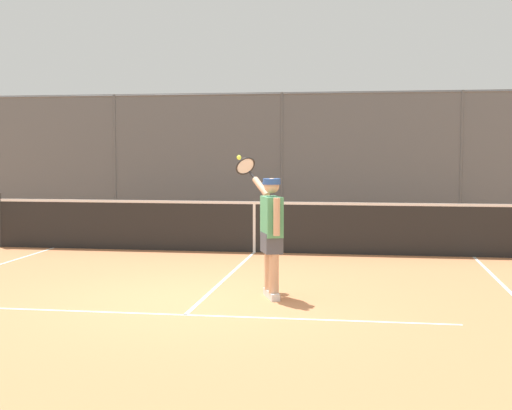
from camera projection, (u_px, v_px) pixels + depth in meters
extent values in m
plane|color=#C67A4C|center=(202.00, 300.00, 9.12)|extent=(60.00, 60.00, 0.00)
cube|color=white|center=(185.00, 315.00, 8.25)|extent=(6.24, 0.05, 0.01)
cube|color=white|center=(228.00, 276.00, 10.82)|extent=(0.05, 5.22, 0.01)
cylinder|color=#565B60|center=(461.00, 161.00, 16.96)|extent=(0.07, 0.07, 3.35)
cylinder|color=#565B60|center=(282.00, 160.00, 17.62)|extent=(0.07, 0.07, 3.35)
cylinder|color=#565B60|center=(115.00, 160.00, 18.27)|extent=(0.07, 0.07, 3.35)
cylinder|color=#565B60|center=(282.00, 94.00, 17.49)|extent=(17.24, 0.05, 0.05)
cube|color=#565B60|center=(282.00, 160.00, 17.62)|extent=(17.24, 0.02, 3.35)
cube|color=#387A3D|center=(285.00, 166.00, 18.27)|extent=(20.24, 0.90, 3.03)
cube|color=#ADADA8|center=(281.00, 225.00, 17.56)|extent=(18.24, 0.18, 0.15)
cylinder|color=#2D2D2D|center=(0.00, 220.00, 14.13)|extent=(0.09, 0.09, 1.07)
cube|color=black|center=(254.00, 228.00, 13.36)|extent=(10.18, 0.02, 0.91)
cube|color=white|center=(254.00, 203.00, 13.32)|extent=(10.18, 0.04, 0.05)
cube|color=white|center=(254.00, 228.00, 13.36)|extent=(0.05, 0.04, 0.91)
cube|color=silver|center=(274.00, 296.00, 9.11)|extent=(0.19, 0.28, 0.09)
cylinder|color=tan|center=(274.00, 265.00, 9.08)|extent=(0.13, 0.13, 0.71)
cube|color=silver|center=(269.00, 293.00, 9.34)|extent=(0.19, 0.28, 0.09)
cylinder|color=tan|center=(269.00, 262.00, 9.31)|extent=(0.13, 0.13, 0.71)
cube|color=#474C56|center=(272.00, 243.00, 9.18)|extent=(0.34, 0.43, 0.26)
cube|color=#4C9E6B|center=(272.00, 216.00, 9.15)|extent=(0.35, 0.49, 0.52)
cylinder|color=tan|center=(277.00, 217.00, 8.88)|extent=(0.08, 0.08, 0.47)
cylinder|color=tan|center=(261.00, 187.00, 9.52)|extent=(0.29, 0.33, 0.27)
sphere|color=tan|center=(272.00, 186.00, 9.12)|extent=(0.20, 0.20, 0.20)
cylinder|color=#284C93|center=(272.00, 182.00, 9.12)|extent=(0.29, 0.29, 0.07)
cube|color=#284C93|center=(270.00, 183.00, 9.22)|extent=(0.22, 0.23, 0.02)
cylinder|color=black|center=(252.00, 175.00, 9.70)|extent=(0.13, 0.15, 0.13)
torus|color=black|center=(245.00, 166.00, 9.86)|extent=(0.34, 0.33, 0.26)
cylinder|color=silver|center=(245.00, 166.00, 9.86)|extent=(0.28, 0.27, 0.21)
sphere|color=#C1D138|center=(239.00, 157.00, 10.00)|extent=(0.07, 0.07, 0.07)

